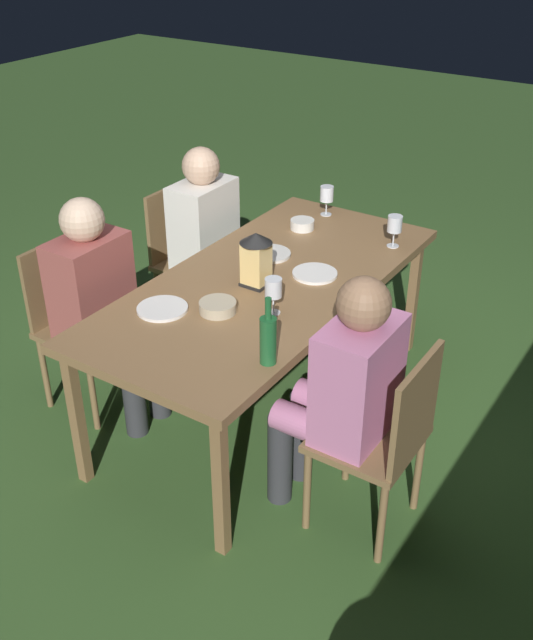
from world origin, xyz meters
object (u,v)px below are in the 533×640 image
Objects in this scene: plate_a at (162,309)px; bowl_olives at (218,306)px; chair_side_right_b at (384,435)px; plate_c at (270,254)px; green_bottle_on_table at (268,339)px; wine_glass_a at (273,289)px; wine_glass_b at (395,225)px; plate_b at (315,274)px; person_in_cream at (213,237)px; wine_glass_c at (327,195)px; person_in_pink at (343,388)px; chair_side_left_b at (77,317)px; person_in_rust at (102,301)px; lantern_centerpiece at (256,256)px; dining_table at (266,289)px; chair_side_left_a at (187,253)px; bowl_bread at (302,224)px.

plate_a is 0.25m from bowl_olives.
chair_side_right_b is 1.23m from plate_c.
green_bottle_on_table is 0.39m from wine_glass_a.
plate_b is at bearing -19.01° from wine_glass_b.
wine_glass_c is (-0.41, 0.50, 0.22)m from person_in_cream.
chair_side_right_b reaches higher than plate_a.
wine_glass_a reaches higher than plate_c.
person_in_pink is 5.26× the size of plate_b.
person_in_pink is 1.19m from wine_glass_b.
plate_a is (0.05, 0.63, 0.27)m from chair_side_left_b.
plate_b is at bearing 25.20° from wine_glass_c.
person_in_pink is at bearing 49.18° from plate_c.
person_in_cream is 0.58m from plate_c.
wine_glass_b is 0.77× the size of plate_b.
chair_side_right_b reaches higher than plate_c.
person_in_rust is 1.32× the size of chair_side_right_b.
plate_b is (0.69, 0.33, -0.11)m from wine_glass_c.
person_in_pink is 0.69m from bowl_olives.
chair_side_right_b is 1.03m from lantern_centerpiece.
wine_glass_b is at bearing 161.27° from bowl_olives.
wine_glass_a is at bearing -106.91° from chair_side_right_b.
plate_a is at bearing -86.79° from person_in_pink.
chair_side_right_b is at bearing 62.31° from dining_table.
plate_c is (0.44, -0.48, -0.11)m from wine_glass_b.
chair_side_right_b is (0.90, 1.71, 0.00)m from chair_side_left_a.
person_in_pink is at bearing 55.75° from person_in_cream.
wine_glass_b is (-0.75, 0.36, -0.03)m from lantern_centerpiece.
green_bottle_on_table is 1.72× the size of wine_glass_b.
wine_glass_b is at bearing 100.92° from chair_side_left_a.
person_in_pink is 6.80× the size of wine_glass_a.
plate_a and plate_b have the same top height.
bowl_bread is at bearing 103.57° from chair_side_left_a.
green_bottle_on_table reaches higher than plate_c.
chair_side_right_b is at bearing 90.00° from person_in_rust.
green_bottle_on_table is (1.04, 1.05, 0.22)m from person_in_cream.
wine_glass_b reaches higher than plate_c.
bowl_bread is (-0.44, -0.34, 0.02)m from plate_b.
green_bottle_on_table is 1.33m from bowl_bread.
chair_side_left_b is 0.76× the size of person_in_rust.
chair_side_left_a reaches higher than plate_b.
person_in_rust is 1.42m from wine_glass_c.
plate_b is 0.57m from bowl_olives.
person_in_rust is 1.52m from wine_glass_b.
green_bottle_on_table is (0.14, -0.46, 0.37)m from chair_side_right_b.
bowl_olives is (-0.07, -0.67, 0.13)m from person_in_pink.
person_in_pink is at bearing 83.63° from bowl_olives.
person_in_cream is 0.88m from plate_b.
dining_table is at bearing 177.99° from bowl_olives.
wine_glass_a is at bearing 120.35° from plate_a.
person_in_rust is (0.45, -0.66, -0.06)m from dining_table.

